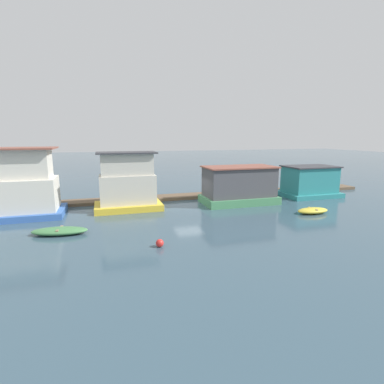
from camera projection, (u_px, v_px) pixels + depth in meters
The scene contains 10 objects.
ground_plane at pixel (189, 205), 27.41m from camera, with size 200.00×200.00×0.00m, color #385160.
dock_walkway at pixel (180, 197), 30.47m from camera, with size 42.40×2.10×0.30m, color brown.
houseboat_blue at pixel (18, 187), 23.08m from camera, with size 6.47×4.19×5.37m.
houseboat_yellow at pixel (128, 184), 25.55m from camera, with size 5.61×3.47×4.91m.
houseboat_green at pixel (239, 186), 27.96m from camera, with size 6.87×3.76×3.47m.
houseboat_teal at pixel (309, 182), 31.31m from camera, with size 5.76×4.06×3.18m.
dinghy_green at pixel (60, 231), 19.21m from camera, with size 3.67×1.92×0.46m.
dinghy_yellow at pixel (313, 211), 24.42m from camera, with size 2.70×1.31×0.47m.
mooring_post_near_right at pixel (284, 188), 32.34m from camera, with size 0.24×0.24×1.29m, color #846B4C.
buoy_red at pixel (160, 243), 17.04m from camera, with size 0.46×0.46×0.46m, color red.
Camera 1 is at (-7.42, -25.67, 6.23)m, focal length 28.00 mm.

